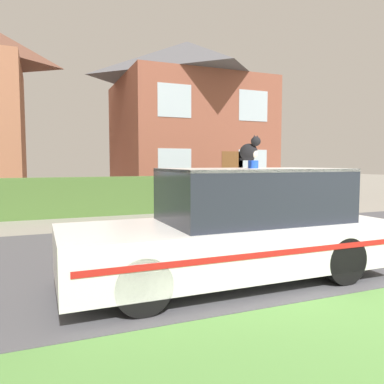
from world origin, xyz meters
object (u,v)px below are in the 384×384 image
Objects in this scene: cat at (250,150)px; wheelie_bin at (265,197)px; police_car at (237,227)px; house_right at (187,118)px.

cat reaches higher than wheelie_bin.
cat is 0.32× the size of wheelie_bin.
police_car is 13.82m from house_right.
wheelie_bin is at bearing 118.30° from cat.
house_right reaches higher than wheelie_bin.
cat is 13.79m from house_right.
wheelie_bin is (3.59, 5.10, -1.18)m from cat.
cat is 0.05× the size of house_right.
wheelie_bin is (-0.65, -7.86, -3.19)m from house_right.
house_right is at bearing 135.30° from cat.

